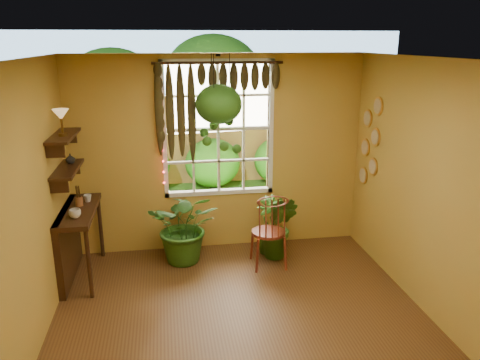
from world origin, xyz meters
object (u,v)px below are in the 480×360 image
(windsor_chair, at_px, (269,242))
(potted_plant_left, at_px, (185,226))
(potted_plant_mid, at_px, (279,227))
(hanging_basket, at_px, (219,111))
(counter_ledge, at_px, (72,236))

(windsor_chair, bearing_deg, potted_plant_left, 163.43)
(potted_plant_left, height_order, potted_plant_mid, potted_plant_left)
(potted_plant_mid, height_order, hanging_basket, hanging_basket)
(counter_ledge, relative_size, windsor_chair, 1.02)
(potted_plant_mid, bearing_deg, potted_plant_left, 175.33)
(counter_ledge, relative_size, hanging_basket, 0.92)
(potted_plant_mid, bearing_deg, counter_ledge, -177.59)
(counter_ledge, xyz_separation_m, potted_plant_left, (1.40, 0.21, -0.05))
(counter_ledge, distance_m, hanging_basket, 2.41)
(counter_ledge, distance_m, windsor_chair, 2.48)
(counter_ledge, xyz_separation_m, hanging_basket, (1.89, 0.43, 1.42))
(counter_ledge, relative_size, potted_plant_mid, 1.34)
(potted_plant_left, xyz_separation_m, hanging_basket, (0.49, 0.22, 1.47))
(potted_plant_left, distance_m, potted_plant_mid, 1.25)
(windsor_chair, height_order, hanging_basket, hanging_basket)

